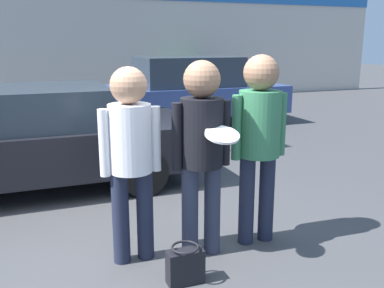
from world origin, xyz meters
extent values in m
plane|color=#3F3F42|center=(0.00, 0.00, 0.00)|extent=(56.00, 56.00, 0.00)
cube|color=beige|center=(0.00, 10.92, 1.79)|extent=(24.00, 0.18, 3.59)
cylinder|color=#1E2338|center=(-0.38, 0.01, 0.42)|extent=(0.15, 0.15, 0.83)
cylinder|color=#1E2338|center=(-0.16, 0.01, 0.42)|extent=(0.15, 0.15, 0.83)
cylinder|color=silver|center=(-0.27, 0.01, 1.13)|extent=(0.37, 0.37, 0.59)
cylinder|color=silver|center=(-0.50, 0.01, 1.10)|extent=(0.09, 0.09, 0.57)
cylinder|color=silver|center=(-0.05, 0.01, 1.10)|extent=(0.09, 0.09, 0.57)
sphere|color=tan|center=(-0.27, 0.01, 1.58)|extent=(0.31, 0.31, 0.31)
cylinder|color=#2D3347|center=(0.22, -0.12, 0.43)|extent=(0.15, 0.15, 0.85)
cylinder|color=#2D3347|center=(0.44, -0.12, 0.43)|extent=(0.15, 0.15, 0.85)
cylinder|color=black|center=(0.33, -0.12, 1.16)|extent=(0.38, 0.38, 0.60)
cylinder|color=black|center=(0.10, -0.12, 1.13)|extent=(0.09, 0.09, 0.59)
cylinder|color=black|center=(0.56, -0.12, 1.13)|extent=(0.09, 0.09, 0.59)
sphere|color=#8C664C|center=(0.33, -0.12, 1.62)|extent=(0.32, 0.32, 0.32)
cylinder|color=white|center=(0.40, -0.39, 1.19)|extent=(0.29, 0.28, 0.11)
cylinder|color=#1E2338|center=(0.83, -0.06, 0.44)|extent=(0.15, 0.15, 0.87)
cylinder|color=#1E2338|center=(1.05, -0.06, 0.44)|extent=(0.15, 0.15, 0.87)
cylinder|color=#33724C|center=(0.94, -0.06, 1.18)|extent=(0.40, 0.40, 0.62)
cylinder|color=#33724C|center=(0.70, -0.06, 1.16)|extent=(0.09, 0.09, 0.60)
cylinder|color=#33724C|center=(1.18, -0.06, 1.16)|extent=(0.09, 0.09, 0.60)
sphere|color=#8C664C|center=(0.94, -0.06, 1.66)|extent=(0.33, 0.33, 0.33)
cube|color=black|center=(-1.15, 2.46, 0.56)|extent=(4.49, 1.89, 0.59)
cube|color=#28333D|center=(-1.24, 2.46, 1.10)|extent=(2.33, 1.63, 0.50)
cylinder|color=black|center=(0.24, 3.31, 0.31)|extent=(0.62, 0.22, 0.62)
cylinder|color=black|center=(0.24, 1.62, 0.31)|extent=(0.62, 0.22, 0.62)
cube|color=#334784|center=(2.58, 6.02, 0.61)|extent=(4.40, 1.92, 0.64)
cube|color=#28333D|center=(2.49, 6.02, 1.26)|extent=(2.29, 1.65, 0.67)
cylinder|color=black|center=(3.94, 6.89, 0.34)|extent=(0.67, 0.22, 0.67)
cylinder|color=black|center=(3.94, 5.16, 0.34)|extent=(0.67, 0.22, 0.67)
cylinder|color=black|center=(1.22, 6.89, 0.34)|extent=(0.67, 0.22, 0.67)
cylinder|color=black|center=(1.22, 5.16, 0.34)|extent=(0.67, 0.22, 0.67)
sphere|color=#285B2D|center=(4.16, 10.05, 0.69)|extent=(1.37, 1.37, 1.37)
cube|color=black|center=(0.02, -0.53, 0.14)|extent=(0.30, 0.14, 0.29)
torus|color=black|center=(0.02, -0.53, 0.32)|extent=(0.23, 0.23, 0.02)
camera|label=1|loc=(-1.06, -3.49, 1.92)|focal=40.00mm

